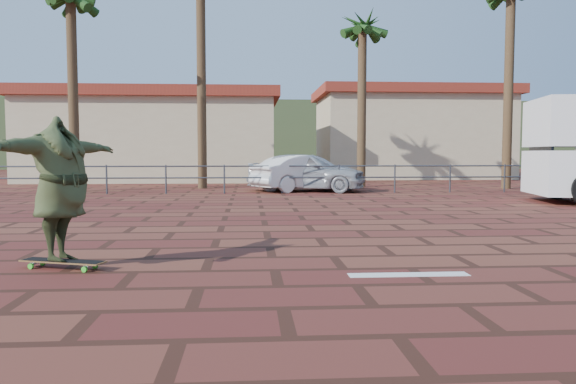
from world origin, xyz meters
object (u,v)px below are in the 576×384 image
object	(u,v)px
skateboarder	(61,189)
car_silver	(307,171)
longboard	(63,262)
car_white	(305,173)

from	to	relation	value
skateboarder	car_silver	size ratio (longest dim) A/B	0.50
longboard	skateboarder	world-z (taller)	skateboarder
car_white	longboard	bearing A→B (deg)	132.92
car_silver	car_white	bearing A→B (deg)	38.21
skateboarder	car_silver	world-z (taller)	skateboarder
longboard	car_silver	xyz separation A→B (m)	(4.38, 13.58, 0.64)
car_white	skateboarder	bearing A→B (deg)	132.92
skateboarder	car_white	world-z (taller)	skateboarder
skateboarder	car_white	distance (m)	14.40
longboard	skateboarder	xyz separation A→B (m)	(0.00, 0.00, 0.89)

